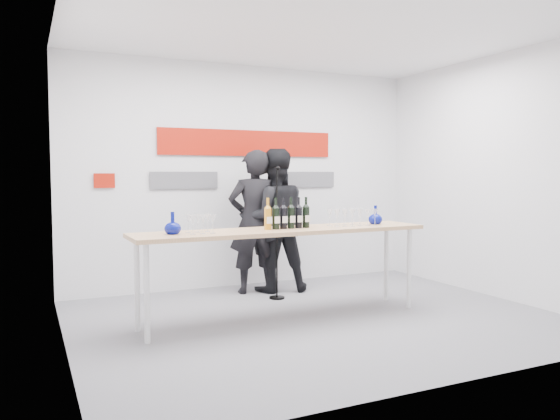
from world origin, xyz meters
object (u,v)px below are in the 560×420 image
at_px(presenter_right, 274,220).
at_px(mic_stand, 277,259).
at_px(tasting_table, 284,236).
at_px(presenter_left, 254,222).

distance_m(presenter_right, mic_stand, 0.62).
relative_size(tasting_table, presenter_left, 1.75).
distance_m(tasting_table, presenter_left, 1.32).
height_order(presenter_left, presenter_right, presenter_right).
relative_size(tasting_table, mic_stand, 1.97).
bearing_deg(tasting_table, presenter_right, 68.95).
bearing_deg(presenter_right, mic_stand, 81.34).
relative_size(presenter_left, mic_stand, 1.13).
height_order(tasting_table, presenter_left, presenter_left).
bearing_deg(presenter_left, presenter_right, -172.45).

